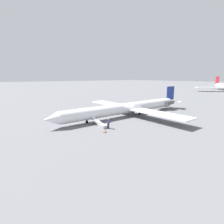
% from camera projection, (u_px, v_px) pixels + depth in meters
% --- Properties ---
extents(ground_plane, '(600.00, 600.00, 0.00)m').
position_uv_depth(ground_plane, '(126.00, 116.00, 37.74)').
color(ground_plane, slate).
extents(airplane_main, '(35.30, 27.42, 5.81)m').
position_uv_depth(airplane_main, '(130.00, 108.00, 37.95)').
color(airplane_main, white).
rests_on(airplane_main, ground).
extents(boarding_stairs, '(1.11, 4.02, 1.53)m').
position_uv_depth(boarding_stairs, '(102.00, 125.00, 29.42)').
color(boarding_stairs, '#B2B2B7').
rests_on(boarding_stairs, ground).
extents(passenger, '(0.36, 0.54, 1.74)m').
position_uv_depth(passenger, '(108.00, 123.00, 28.34)').
color(passenger, '#23232D').
rests_on(passenger, ground).
extents(traffic_cone_near_stairs, '(0.41, 0.41, 0.45)m').
position_uv_depth(traffic_cone_near_stairs, '(105.00, 131.00, 26.47)').
color(traffic_cone_near_stairs, black).
rests_on(traffic_cone_near_stairs, ground).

